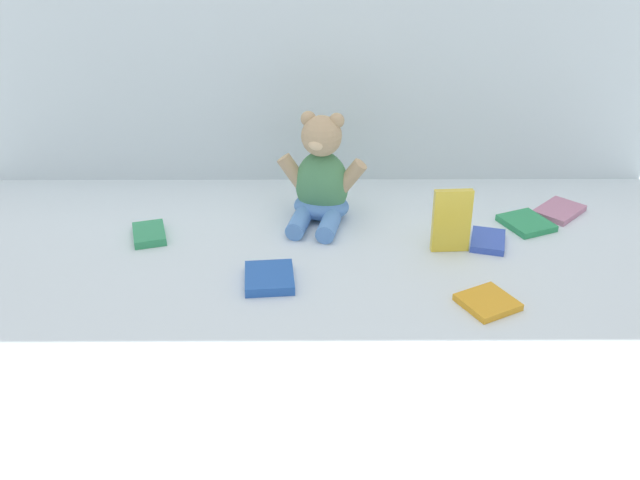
{
  "coord_description": "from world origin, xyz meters",
  "views": [
    {
      "loc": [
        -0.0,
        -1.18,
        0.7
      ],
      "look_at": [
        0.0,
        -0.1,
        0.1
      ],
      "focal_mm": 36.15,
      "sensor_mm": 36.0,
      "label": 1
    }
  ],
  "objects": [
    {
      "name": "teddy_bear",
      "position": [
        0.01,
        0.19,
        0.1
      ],
      "size": [
        0.21,
        0.21,
        0.26
      ],
      "rotation": [
        0.0,
        0.0,
        -0.22
      ],
      "color": "#4C8C59",
      "rests_on": "ground_plane"
    },
    {
      "name": "book_case_5",
      "position": [
        -0.1,
        -0.09,
        0.01
      ],
      "size": [
        0.11,
        0.12,
        0.02
      ],
      "primitive_type": "cube",
      "rotation": [
        0.0,
        0.0,
        0.09
      ],
      "color": "#2558B0",
      "rests_on": "ground_plane"
    },
    {
      "name": "book_case_4",
      "position": [
        0.59,
        0.21,
        0.01
      ],
      "size": [
        0.14,
        0.14,
        0.01
      ],
      "primitive_type": "cube",
      "rotation": [
        0.0,
        0.0,
        5.5
      ],
      "color": "#B97592",
      "rests_on": "ground_plane"
    },
    {
      "name": "book_case_1",
      "position": [
        0.38,
        0.06,
        0.01
      ],
      "size": [
        0.1,
        0.12,
        0.02
      ],
      "primitive_type": "cube",
      "rotation": [
        0.0,
        0.0,
        2.87
      ],
      "color": "#3552BC",
      "rests_on": "ground_plane"
    },
    {
      "name": "book_case_2",
      "position": [
        0.29,
        0.04,
        0.07
      ],
      "size": [
        0.08,
        0.03,
        0.14
      ],
      "primitive_type": "cube",
      "rotation": [
        -0.06,
        0.0,
        0.05
      ],
      "color": "gold",
      "rests_on": "ground_plane"
    },
    {
      "name": "backdrop_drape",
      "position": [
        0.0,
        0.44,
        0.3
      ],
      "size": [
        1.75,
        0.03,
        0.6
      ],
      "primitive_type": "cube",
      "color": "silver",
      "rests_on": "ground_plane"
    },
    {
      "name": "book_case_3",
      "position": [
        0.49,
        0.15,
        0.01
      ],
      "size": [
        0.13,
        0.14,
        0.01
      ],
      "primitive_type": "cube",
      "rotation": [
        0.0,
        0.0,
        0.4
      ],
      "color": "#289153",
      "rests_on": "ground_plane"
    },
    {
      "name": "ground_plane",
      "position": [
        0.0,
        0.0,
        0.0
      ],
      "size": [
        3.2,
        3.2,
        0.0
      ],
      "primitive_type": "plane",
      "color": "silver"
    },
    {
      "name": "book_case_0",
      "position": [
        -0.38,
        0.1,
        0.01
      ],
      "size": [
        0.09,
        0.12,
        0.02
      ],
      "primitive_type": "cube",
      "rotation": [
        0.0,
        0.0,
        0.29
      ],
      "color": "#30925A",
      "rests_on": "ground_plane"
    },
    {
      "name": "book_case_6",
      "position": [
        0.32,
        -0.18,
        0.01
      ],
      "size": [
        0.13,
        0.13,
        0.01
      ],
      "primitive_type": "cube",
      "rotation": [
        0.0,
        0.0,
        3.63
      ],
      "color": "orange",
      "rests_on": "ground_plane"
    }
  ]
}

